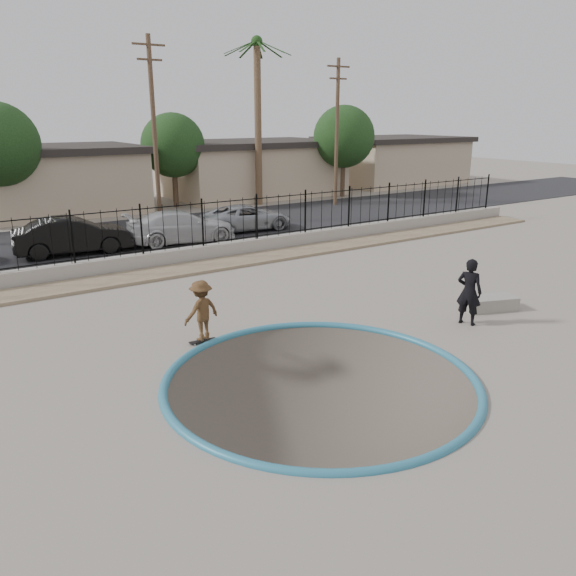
# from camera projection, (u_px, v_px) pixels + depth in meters

# --- Properties ---
(ground) EXTENTS (120.00, 120.00, 2.20)m
(ground) POSITION_uv_depth(u_px,v_px,m) (132.00, 286.00, 23.12)
(ground) COLOR gray
(ground) RESTS_ON ground
(bowl_pit) EXTENTS (6.84, 6.84, 1.80)m
(bowl_pit) POSITION_uv_depth(u_px,v_px,m) (320.00, 380.00, 12.42)
(bowl_pit) COLOR #4B4139
(bowl_pit) RESTS_ON ground
(coping_ring) EXTENTS (7.04, 7.04, 0.20)m
(coping_ring) POSITION_uv_depth(u_px,v_px,m) (320.00, 380.00, 12.42)
(coping_ring) COLOR teal
(coping_ring) RESTS_ON ground
(rock_strip) EXTENTS (42.00, 1.60, 0.11)m
(rock_strip) POSITION_uv_depth(u_px,v_px,m) (155.00, 274.00, 20.55)
(rock_strip) COLOR tan
(rock_strip) RESTS_ON ground
(retaining_wall) EXTENTS (42.00, 0.45, 0.60)m
(retaining_wall) POSITION_uv_depth(u_px,v_px,m) (144.00, 261.00, 21.35)
(retaining_wall) COLOR #9E968B
(retaining_wall) RESTS_ON ground
(fence) EXTENTS (40.00, 0.04, 1.80)m
(fence) POSITION_uv_depth(u_px,v_px,m) (142.00, 230.00, 21.00)
(fence) COLOR black
(fence) RESTS_ON retaining_wall
(street) EXTENTS (90.00, 8.00, 0.04)m
(street) POSITION_uv_depth(u_px,v_px,m) (96.00, 238.00, 26.79)
(street) COLOR black
(street) RESTS_ON ground
(house_center) EXTENTS (10.60, 8.60, 3.90)m
(house_center) POSITION_uv_depth(u_px,v_px,m) (49.00, 179.00, 33.80)
(house_center) COLOR #C2AA8B
(house_center) RESTS_ON ground
(house_east) EXTENTS (12.60, 8.60, 3.90)m
(house_east) POSITION_uv_depth(u_px,v_px,m) (251.00, 168.00, 41.15)
(house_east) COLOR #C2AA8B
(house_east) RESTS_ON ground
(house_east_far) EXTENTS (11.60, 8.60, 3.90)m
(house_east_far) POSITION_uv_depth(u_px,v_px,m) (392.00, 160.00, 48.51)
(house_east_far) COLOR #C2AA8B
(house_east_far) RESTS_ON ground
(palm_right) EXTENTS (2.30, 2.30, 10.30)m
(palm_right) POSITION_uv_depth(u_px,v_px,m) (257.00, 87.00, 34.94)
(palm_right) COLOR brown
(palm_right) RESTS_ON ground
(utility_pole_mid) EXTENTS (1.70, 0.24, 9.50)m
(utility_pole_mid) POSITION_uv_depth(u_px,v_px,m) (154.00, 129.00, 29.03)
(utility_pole_mid) COLOR #473323
(utility_pole_mid) RESTS_ON ground
(utility_pole_right) EXTENTS (1.70, 0.24, 9.00)m
(utility_pole_right) POSITION_uv_depth(u_px,v_px,m) (337.00, 131.00, 35.41)
(utility_pole_right) COLOR #473323
(utility_pole_right) RESTS_ON ground
(street_tree_mid) EXTENTS (3.96, 3.96, 5.83)m
(street_tree_mid) POSITION_uv_depth(u_px,v_px,m) (173.00, 145.00, 34.93)
(street_tree_mid) COLOR #473323
(street_tree_mid) RESTS_ON ground
(street_tree_right) EXTENTS (4.32, 4.32, 6.36)m
(street_tree_right) POSITION_uv_depth(u_px,v_px,m) (344.00, 137.00, 39.54)
(street_tree_right) COLOR #473323
(street_tree_right) RESTS_ON ground
(skater) EXTENTS (1.12, 0.80, 1.57)m
(skater) POSITION_uv_depth(u_px,v_px,m) (202.00, 314.00, 14.24)
(skater) COLOR brown
(skater) RESTS_ON ground
(skateboard) EXTENTS (0.73, 0.25, 0.06)m
(skateboard) POSITION_uv_depth(u_px,v_px,m) (203.00, 341.00, 14.46)
(skateboard) COLOR black
(skateboard) RESTS_ON ground
(videographer) EXTENTS (0.68, 0.81, 1.89)m
(videographer) POSITION_uv_depth(u_px,v_px,m) (469.00, 292.00, 15.53)
(videographer) COLOR black
(videographer) RESTS_ON ground
(concrete_ledge) EXTENTS (1.74, 1.20, 0.40)m
(concrete_ledge) POSITION_uv_depth(u_px,v_px,m) (489.00, 303.00, 16.90)
(concrete_ledge) COLOR gray
(concrete_ledge) RESTS_ON ground
(car_b) EXTENTS (4.84, 2.07, 1.55)m
(car_b) POSITION_uv_depth(u_px,v_px,m) (73.00, 236.00, 23.45)
(car_b) COLOR black
(car_b) RESTS_ON street
(car_c) EXTENTS (5.17, 2.53, 1.45)m
(car_c) POSITION_uv_depth(u_px,v_px,m) (181.00, 227.00, 25.62)
(car_c) COLOR #B8B8BA
(car_c) RESTS_ON street
(car_d) EXTENTS (4.80, 2.53, 1.29)m
(car_d) POSITION_uv_depth(u_px,v_px,m) (247.00, 217.00, 28.41)
(car_d) COLOR #93979B
(car_d) RESTS_ON street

